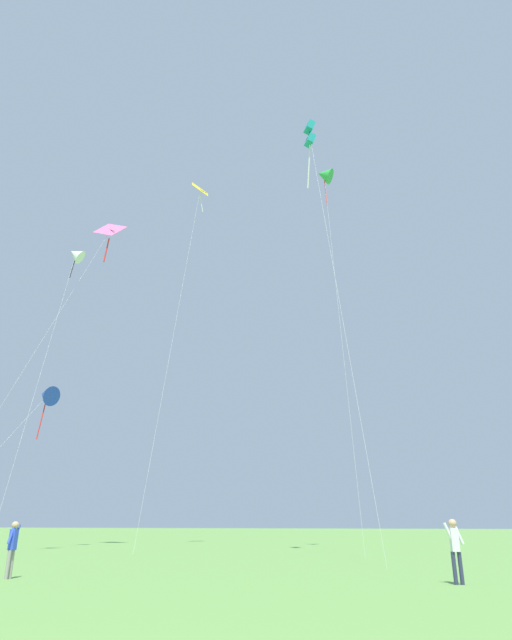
% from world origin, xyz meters
% --- Properties ---
extents(kite_yellow_diamond, '(2.95, 10.77, 28.77)m').
position_xyz_m(kite_yellow_diamond, '(-15.61, 31.54, 26.47)').
color(kite_yellow_diamond, yellow).
rests_on(kite_yellow_diamond, ground_plane).
extents(kite_pink_low, '(2.65, 11.63, 24.58)m').
position_xyz_m(kite_pink_low, '(-21.86, 28.24, 22.59)').
color(kite_pink_low, pink).
rests_on(kite_pink_low, ground_plane).
extents(kite_teal_box, '(3.93, 5.93, 24.71)m').
position_xyz_m(kite_teal_box, '(-3.89, 23.49, 23.59)').
color(kite_teal_box, teal).
rests_on(kite_teal_box, ground_plane).
extents(kite_blue_delta, '(1.53, 9.13, 9.92)m').
position_xyz_m(kite_blue_delta, '(-21.83, 23.96, 9.15)').
color(kite_blue_delta, blue).
rests_on(kite_blue_delta, ground_plane).
extents(kite_green_small, '(2.93, 6.00, 25.73)m').
position_xyz_m(kite_green_small, '(-4.47, 29.53, 24.95)').
color(kite_green_small, green).
rests_on(kite_green_small, ground_plane).
extents(kite_white_distant, '(4.17, 7.89, 20.24)m').
position_xyz_m(kite_white_distant, '(-21.76, 24.86, 19.53)').
color(kite_white_distant, white).
rests_on(kite_white_distant, ground_plane).
extents(person_child_small, '(0.21, 0.50, 1.55)m').
position_xyz_m(person_child_small, '(-9.97, 10.34, 0.93)').
color(person_child_small, gray).
rests_on(person_child_small, ground_plane).
extents(person_in_blue_jacket, '(0.51, 0.26, 1.60)m').
position_xyz_m(person_in_blue_jacket, '(2.13, 13.32, 0.96)').
color(person_in_blue_jacket, '#2D3351').
rests_on(person_in_blue_jacket, ground_plane).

